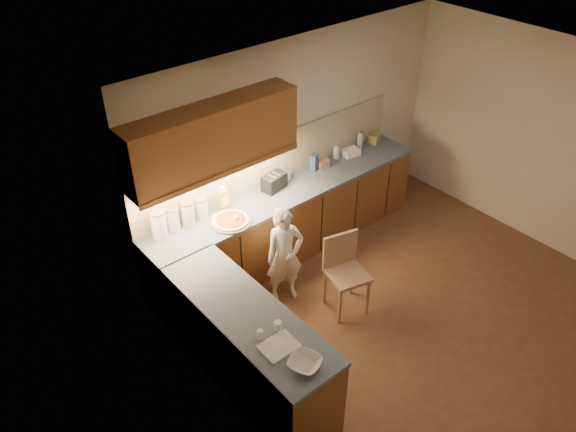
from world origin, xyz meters
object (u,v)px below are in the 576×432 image
object	(u,v)px
oil_jug	(223,199)
toaster	(274,182)
pizza_on_board	(231,221)
child	(285,256)
wooden_chair	(344,268)

from	to	relation	value
oil_jug	toaster	xyz separation A→B (m)	(0.69, -0.03, -0.04)
toaster	pizza_on_board	bearing A→B (deg)	-173.91
oil_jug	toaster	world-z (taller)	oil_jug
child	oil_jug	size ratio (longest dim) A/B	3.98
wooden_chair	oil_jug	distance (m)	1.53
pizza_on_board	toaster	world-z (taller)	toaster
child	wooden_chair	bearing A→B (deg)	-33.53
wooden_chair	oil_jug	bearing A→B (deg)	132.40
child	oil_jug	distance (m)	0.93
oil_jug	pizza_on_board	bearing A→B (deg)	-109.09
pizza_on_board	toaster	xyz separation A→B (m)	(0.78, 0.22, 0.07)
wooden_chair	child	bearing A→B (deg)	143.83
wooden_chair	toaster	xyz separation A→B (m)	(0.03, 1.24, 0.49)
pizza_on_board	child	world-z (taller)	child
oil_jug	wooden_chair	bearing A→B (deg)	-62.32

